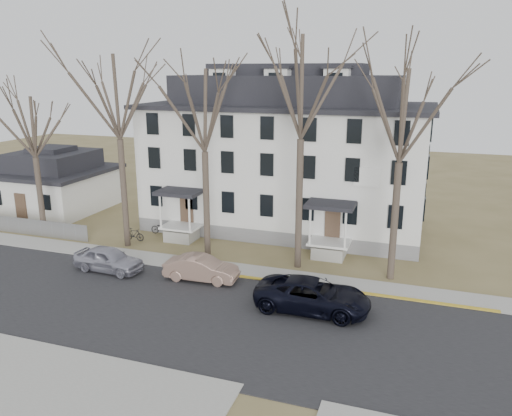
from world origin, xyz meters
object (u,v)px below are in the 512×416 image
(tree_center, at_px, (302,80))
(car_tan, at_px, (201,269))
(tree_bungalow, at_px, (31,123))
(bicycle_right, at_px, (134,235))
(tree_mid_left, at_px, (204,105))
(car_navy, at_px, (313,296))
(boarding_house, at_px, (287,156))
(tree_mid_right, at_px, (403,109))
(car_silver, at_px, (109,260))
(tree_far_left, at_px, (117,91))
(small_house, at_px, (55,183))
(bicycle_left, at_px, (162,229))

(tree_center, height_order, car_tan, tree_center)
(tree_bungalow, xyz_separation_m, bicycle_right, (6.97, 0.90, -7.67))
(tree_mid_left, height_order, car_navy, tree_mid_left)
(boarding_house, relative_size, car_navy, 3.64)
(boarding_house, bearing_deg, bicycle_right, -141.22)
(boarding_house, distance_m, tree_mid_left, 9.66)
(tree_mid_right, bearing_deg, tree_mid_left, 180.00)
(boarding_house, xyz_separation_m, bicycle_right, (-9.03, -7.25, -4.93))
(car_navy, relative_size, bicycle_right, 3.80)
(car_silver, bearing_deg, tree_far_left, 22.55)
(tree_mid_left, relative_size, car_navy, 2.23)
(tree_far_left, height_order, tree_mid_right, tree_far_left)
(tree_bungalow, height_order, car_silver, tree_bungalow)
(tree_far_left, xyz_separation_m, car_tan, (7.31, -3.78, -9.65))
(tree_far_left, distance_m, tree_center, 12.02)
(tree_mid_left, bearing_deg, tree_far_left, 180.00)
(tree_bungalow, relative_size, bicycle_right, 7.18)
(tree_bungalow, distance_m, bicycle_right, 10.40)
(tree_mid_right, height_order, bicycle_right, tree_mid_right)
(tree_far_left, xyz_separation_m, tree_mid_right, (17.50, 0.00, -0.74))
(car_navy, bearing_deg, boarding_house, 20.72)
(small_house, bearing_deg, tree_mid_left, -20.03)
(car_navy, bearing_deg, car_tan, 76.71)
(tree_mid_left, relative_size, car_silver, 2.98)
(tree_mid_left, height_order, car_silver, tree_mid_left)
(tree_mid_right, bearing_deg, boarding_house, 136.19)
(boarding_house, xyz_separation_m, car_navy, (5.11, -13.55, -4.59))
(tree_bungalow, distance_m, car_navy, 22.99)
(car_tan, bearing_deg, small_house, 58.35)
(car_navy, bearing_deg, tree_bungalow, 75.72)
(small_house, relative_size, car_navy, 1.52)
(tree_center, relative_size, bicycle_left, 8.29)
(tree_center, bearing_deg, car_silver, -157.61)
(car_navy, distance_m, bicycle_right, 15.48)
(tree_mid_right, xyz_separation_m, bicycle_right, (-17.53, 0.90, -9.15))
(car_navy, bearing_deg, car_silver, 85.17)
(car_silver, xyz_separation_m, bicycle_right, (-1.54, 5.22, -0.28))
(tree_far_left, relative_size, tree_mid_left, 1.08)
(small_house, bearing_deg, tree_bungalow, -57.16)
(tree_bungalow, bearing_deg, car_silver, -26.91)
(bicycle_left, relative_size, bicycle_right, 1.18)
(boarding_house, distance_m, car_silver, 15.27)
(small_house, height_order, bicycle_right, small_house)
(car_tan, height_order, bicycle_right, car_tan)
(tree_center, bearing_deg, tree_far_left, 180.00)
(tree_mid_right, distance_m, car_navy, 10.87)
(car_tan, bearing_deg, boarding_house, -11.11)
(bicycle_left, bearing_deg, tree_center, -102.58)
(tree_mid_left, distance_m, car_tan, 9.76)
(tree_mid_left, height_order, car_tan, tree_mid_left)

